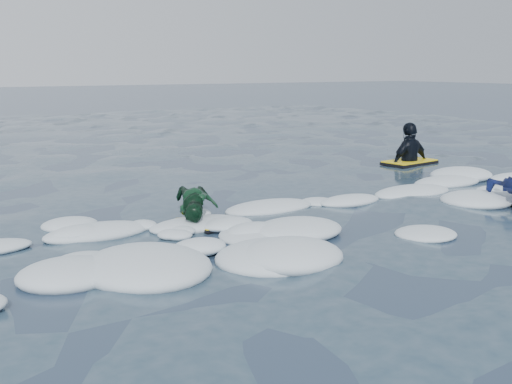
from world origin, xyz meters
The scene contains 4 objects.
ground centered at (0.00, 0.00, 0.00)m, with size 120.00×120.00×0.00m, color #1C2E45.
foam_band centered at (0.00, 1.03, 0.00)m, with size 12.00×3.10×0.30m, color silver, non-canonical shape.
prone_child_unit centered at (-1.17, 1.49, 0.22)m, with size 0.99×1.24×0.43m.
waiting_rider_unit centered at (4.62, 3.57, 0.00)m, with size 1.19×0.75×1.69m.
Camera 1 is at (-4.68, -5.47, 1.91)m, focal length 45.00 mm.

